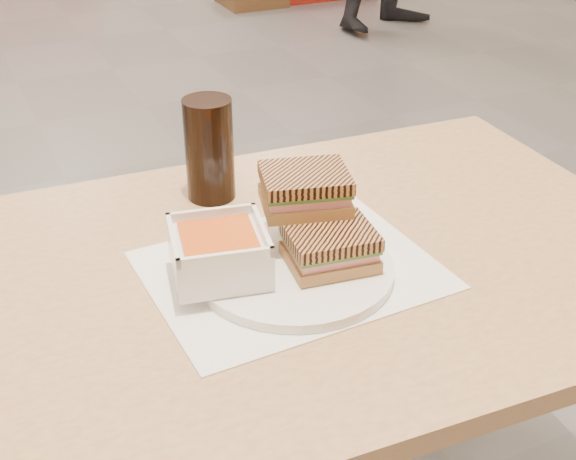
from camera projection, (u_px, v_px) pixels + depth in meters
name	position (u px, v px, depth m)	size (l,w,h in m)	color
main_table	(253.00, 335.00, 1.07)	(1.24, 0.77, 0.75)	tan
tray_liner	(291.00, 270.00, 1.01)	(0.38, 0.30, 0.00)	white
plate	(295.00, 269.00, 0.99)	(0.26, 0.26, 0.01)	white
soup_bowl	(219.00, 254.00, 0.96)	(0.14, 0.14, 0.06)	white
panini_lower	(330.00, 246.00, 0.98)	(0.12, 0.11, 0.05)	#99683D
panini_upper	(305.00, 189.00, 1.01)	(0.14, 0.12, 0.05)	#99683D
cola_glass	(209.00, 149.00, 1.15)	(0.08, 0.08, 0.16)	black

